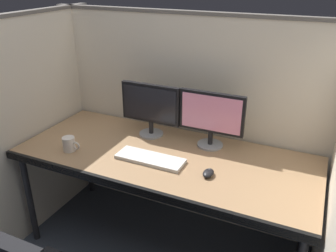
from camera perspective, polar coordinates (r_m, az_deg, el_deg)
cubicle_partition_rear at (r=2.58m, az=3.69°, el=0.65°), size 2.21×0.06×1.57m
cubicle_partition_left at (r=2.68m, az=-21.12°, el=-0.05°), size 0.06×1.41×1.57m
cubicle_partition_right at (r=1.96m, az=25.77°, el=-10.20°), size 0.06×1.41×1.57m
desk at (r=2.25m, az=-0.67°, el=-5.94°), size 1.90×0.80×0.74m
monitor_left at (r=2.41m, az=-2.87°, el=3.21°), size 0.43×0.17×0.37m
monitor_right at (r=2.26m, az=7.12°, el=1.63°), size 0.43×0.17×0.37m
keyboard_main at (r=2.17m, az=-2.93°, el=-5.35°), size 0.43×0.15×0.02m
computer_mouse at (r=2.02m, az=6.60°, el=-7.65°), size 0.06×0.10×0.04m
coffee_mug at (r=2.34m, az=-15.82°, el=-2.86°), size 0.13×0.08×0.09m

